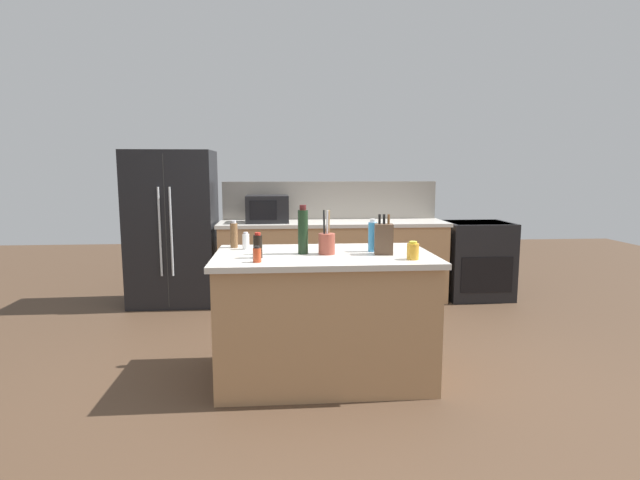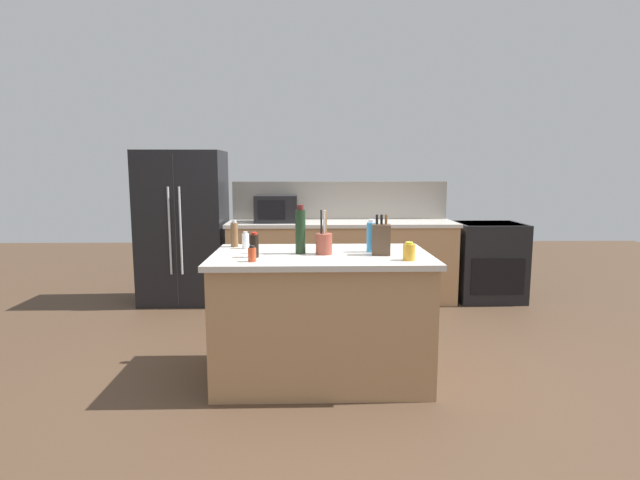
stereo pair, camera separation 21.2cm
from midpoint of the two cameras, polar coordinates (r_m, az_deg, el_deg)
ground_plane at (r=3.90m, az=1.75°, el=-15.30°), size 14.00×14.00×0.00m
back_counter_run at (r=5.90m, az=3.49°, el=-2.44°), size 2.66×0.66×0.94m
wall_backsplash at (r=6.12m, az=3.29°, el=4.54°), size 2.62×0.03×0.46m
kitchen_island at (r=3.74m, az=1.78°, el=-8.65°), size 1.58×0.95×0.94m
refrigerator at (r=6.02m, az=-14.35°, el=1.45°), size 0.96×0.75×1.76m
range_oven at (r=6.29m, az=19.58°, el=-2.27°), size 0.76×0.65×0.92m
microwave at (r=5.80m, az=-3.98°, el=3.59°), size 0.49×0.39×0.31m
knife_block at (r=3.60m, az=8.69°, el=0.08°), size 0.14×0.12×0.29m
utensil_crock at (r=3.60m, az=2.14°, el=-0.34°), size 0.12×0.12×0.32m
soy_sauce_bottle at (r=3.49m, az=-5.80°, el=-0.63°), size 0.06×0.06×0.18m
dish_soap_bottle at (r=3.72m, az=7.47°, el=0.38°), size 0.06×0.06×0.24m
spice_jar_paprika at (r=3.33m, az=-5.98°, el=-1.63°), size 0.06×0.06×0.11m
spice_jar_oregano at (r=3.64m, az=-5.86°, el=-0.79°), size 0.05×0.05×0.11m
honey_jar at (r=3.43m, az=11.89°, el=-1.33°), size 0.08×0.08×0.12m
salt_shaker at (r=3.88m, az=-6.97°, el=-0.08°), size 0.05×0.05×0.13m
wine_bottle at (r=3.61m, az=-0.57°, el=1.06°), size 0.07×0.07×0.36m
pepper_grinder at (r=3.98m, az=-8.26°, el=0.66°), size 0.06×0.06×0.21m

